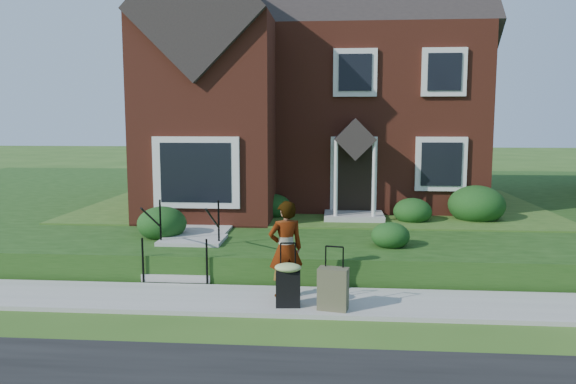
# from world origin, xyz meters

# --- Properties ---
(ground) EXTENTS (120.00, 120.00, 0.00)m
(ground) POSITION_xyz_m (0.00, 0.00, 0.00)
(ground) COLOR #2D5119
(ground) RESTS_ON ground
(sidewalk) EXTENTS (60.00, 1.60, 0.08)m
(sidewalk) POSITION_xyz_m (0.00, 0.00, 0.04)
(sidewalk) COLOR #9E9B93
(sidewalk) RESTS_ON ground
(terrace) EXTENTS (44.00, 20.00, 0.60)m
(terrace) POSITION_xyz_m (4.00, 10.90, 0.30)
(terrace) COLOR #193C10
(terrace) RESTS_ON ground
(walkway) EXTENTS (1.20, 6.00, 0.06)m
(walkway) POSITION_xyz_m (-2.50, 5.00, 0.63)
(walkway) COLOR #9E9B93
(walkway) RESTS_ON terrace
(main_house) EXTENTS (10.40, 10.20, 9.40)m
(main_house) POSITION_xyz_m (-0.21, 9.61, 5.26)
(main_house) COLOR maroon
(main_house) RESTS_ON terrace
(front_steps) EXTENTS (1.40, 2.02, 1.50)m
(front_steps) POSITION_xyz_m (-2.50, 1.84, 0.47)
(front_steps) COLOR #9E9B93
(front_steps) RESTS_ON ground
(foundation_shrubs) EXTENTS (9.99, 4.58, 1.06)m
(foundation_shrubs) POSITION_xyz_m (-0.01, 4.87, 1.07)
(foundation_shrubs) COLOR #103712
(foundation_shrubs) RESTS_ON terrace
(woman) EXTENTS (0.76, 0.64, 1.78)m
(woman) POSITION_xyz_m (-0.22, 0.17, 0.97)
(woman) COLOR #999999
(woman) RESTS_ON sidewalk
(suitcase_black) EXTENTS (0.50, 0.42, 1.13)m
(suitcase_black) POSITION_xyz_m (-0.13, -0.40, 0.52)
(suitcase_black) COLOR black
(suitcase_black) RESTS_ON sidewalk
(suitcase_olive) EXTENTS (0.55, 0.38, 1.10)m
(suitcase_olive) POSITION_xyz_m (0.65, -0.50, 0.45)
(suitcase_olive) COLOR brown
(suitcase_olive) RESTS_ON sidewalk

